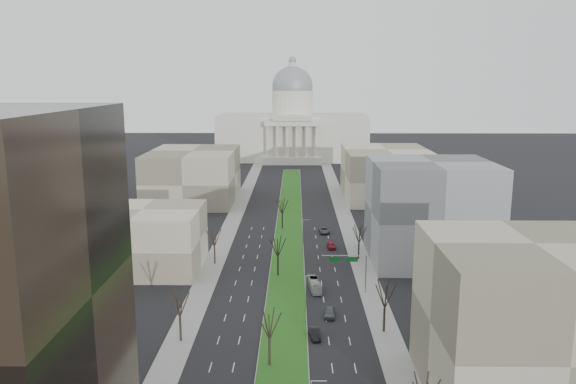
# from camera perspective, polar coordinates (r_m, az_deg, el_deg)

# --- Properties ---
(ground) EXTENTS (600.00, 600.00, 0.00)m
(ground) POSITION_cam_1_polar(r_m,az_deg,el_deg) (164.26, 0.11, -3.78)
(ground) COLOR black
(ground) RESTS_ON ground
(median) EXTENTS (8.00, 222.03, 0.20)m
(median) POSITION_cam_1_polar(r_m,az_deg,el_deg) (163.26, 0.11, -3.83)
(median) COLOR #999993
(median) RESTS_ON ground
(sidewalk_left) EXTENTS (5.00, 330.00, 0.15)m
(sidewalk_left) POSITION_cam_1_polar(r_m,az_deg,el_deg) (141.58, -7.15, -6.33)
(sidewalk_left) COLOR gray
(sidewalk_left) RESTS_ON ground
(sidewalk_right) EXTENTS (5.00, 330.00, 0.15)m
(sidewalk_right) POSITION_cam_1_polar(r_m,az_deg,el_deg) (141.11, 7.16, -6.39)
(sidewalk_right) COLOR gray
(sidewalk_right) RESTS_ON ground
(capitol) EXTENTS (80.00, 46.00, 55.00)m
(capitol) POSITION_cam_1_polar(r_m,az_deg,el_deg) (309.29, 0.45, 6.43)
(capitol) COLOR beige
(capitol) RESTS_ON ground
(building_beige_left) EXTENTS (26.00, 22.00, 14.00)m
(building_beige_left) POSITION_cam_1_polar(r_m,az_deg,el_deg) (133.31, -14.45, -4.63)
(building_beige_left) COLOR gray
(building_beige_left) RESTS_ON ground
(building_tan_right) EXTENTS (26.00, 24.00, 22.00)m
(building_tan_right) POSITION_cam_1_polar(r_m,az_deg,el_deg) (83.44, 23.16, -12.07)
(building_tan_right) COLOR gray
(building_tan_right) RESTS_ON ground
(building_grey_right) EXTENTS (28.00, 26.00, 24.00)m
(building_grey_right) POSITION_cam_1_polar(r_m,az_deg,el_deg) (137.95, 14.25, -1.93)
(building_grey_right) COLOR slate
(building_grey_right) RESTS_ON ground
(building_far_left) EXTENTS (30.00, 40.00, 18.00)m
(building_far_left) POSITION_cam_1_polar(r_m,az_deg,el_deg) (204.77, -9.60, 1.67)
(building_far_left) COLOR gray
(building_far_left) RESTS_ON ground
(building_far_right) EXTENTS (30.00, 40.00, 18.00)m
(building_far_right) POSITION_cam_1_polar(r_m,az_deg,el_deg) (209.00, 9.91, 1.86)
(building_far_right) COLOR gray
(building_far_right) RESTS_ON ground
(tree_left_mid) EXTENTS (5.40, 5.40, 9.72)m
(tree_left_mid) POSITION_cam_1_polar(r_m,az_deg,el_deg) (95.62, -10.98, -10.90)
(tree_left_mid) COLOR black
(tree_left_mid) RESTS_ON ground
(tree_left_far) EXTENTS (5.28, 5.28, 9.50)m
(tree_left_far) POSITION_cam_1_polar(r_m,az_deg,el_deg) (132.96, -7.51, -4.47)
(tree_left_far) COLOR black
(tree_left_far) RESTS_ON ground
(tree_right_mid) EXTENTS (5.52, 5.52, 9.94)m
(tree_right_mid) POSITION_cam_1_polar(r_m,az_deg,el_deg) (98.55, 9.84, -10.07)
(tree_right_mid) COLOR black
(tree_right_mid) RESTS_ON ground
(tree_right_far) EXTENTS (5.04, 5.04, 9.07)m
(tree_right_far) POSITION_cam_1_polar(r_m,az_deg,el_deg) (136.38, 7.24, -4.19)
(tree_right_far) COLOR black
(tree_right_far) RESTS_ON ground
(tree_median_a) EXTENTS (5.40, 5.40, 9.72)m
(tree_median_a) POSITION_cam_1_polar(r_m,az_deg,el_deg) (86.45, -1.90, -13.17)
(tree_median_a) COLOR black
(tree_median_a) RESTS_ON ground
(tree_median_b) EXTENTS (5.40, 5.40, 9.72)m
(tree_median_b) POSITION_cam_1_polar(r_m,az_deg,el_deg) (123.93, -1.04, -5.48)
(tree_median_b) COLOR black
(tree_median_b) RESTS_ON ground
(tree_median_c) EXTENTS (5.40, 5.40, 9.72)m
(tree_median_c) POSITION_cam_1_polar(r_m,az_deg,el_deg) (162.61, -0.59, -1.39)
(tree_median_c) COLOR black
(tree_median_c) RESTS_ON ground
(streetlamp_median_b) EXTENTS (1.90, 0.20, 9.16)m
(streetlamp_median_b) POSITION_cam_1_polar(r_m,az_deg,el_deg) (101.02, 1.83, -10.79)
(streetlamp_median_b) COLOR gray
(streetlamp_median_b) RESTS_ON ground
(streetlamp_median_c) EXTENTS (1.90, 0.20, 9.16)m
(streetlamp_median_c) POSITION_cam_1_polar(r_m,az_deg,el_deg) (138.89, 1.55, -4.56)
(streetlamp_median_c) COLOR gray
(streetlamp_median_c) RESTS_ON ground
(mast_arm_signs) EXTENTS (9.12, 0.24, 8.09)m
(mast_arm_signs) POSITION_cam_1_polar(r_m,az_deg,el_deg) (115.23, 6.59, -7.33)
(mast_arm_signs) COLOR gray
(mast_arm_signs) RESTS_ON ground
(car_grey_near) EXTENTS (2.34, 4.89, 1.61)m
(car_grey_near) POSITION_cam_1_polar(r_m,az_deg,el_deg) (105.91, 4.27, -12.08)
(car_grey_near) COLOR #53565B
(car_grey_near) RESTS_ON ground
(car_black) EXTENTS (2.11, 4.81, 1.54)m
(car_black) POSITION_cam_1_polar(r_m,az_deg,el_deg) (97.88, 2.74, -14.14)
(car_black) COLOR black
(car_black) RESTS_ON ground
(car_red) EXTENTS (2.24, 4.98, 1.42)m
(car_red) POSITION_cam_1_polar(r_m,az_deg,el_deg) (146.23, 4.43, -5.44)
(car_red) COLOR maroon
(car_red) RESTS_ON ground
(car_grey_far) EXTENTS (2.98, 5.85, 1.58)m
(car_grey_far) POSITION_cam_1_polar(r_m,az_deg,el_deg) (160.29, 3.69, -3.89)
(car_grey_far) COLOR #47494E
(car_grey_far) RESTS_ON ground
(box_van) EXTENTS (2.74, 8.26, 2.26)m
(box_van) POSITION_cam_1_polar(r_m,az_deg,el_deg) (118.00, 2.73, -9.38)
(box_van) COLOR silver
(box_van) RESTS_ON ground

